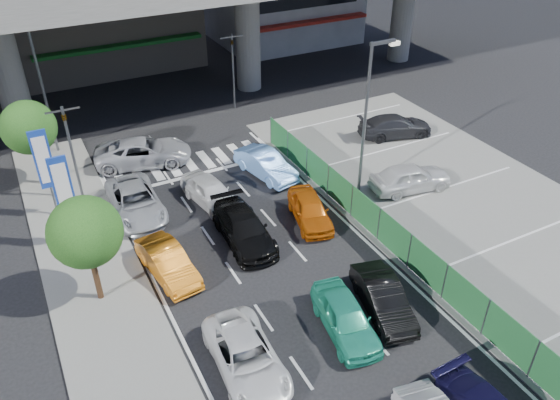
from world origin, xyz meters
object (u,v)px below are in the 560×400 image
traffic_light_left (67,131)px  taxi_orange_left (168,262)px  kei_truck_front_right (266,164)px  street_lamp_right (369,107)px  street_lamp_left (43,75)px  tree_far (29,128)px  parked_sedan_white (410,177)px  traffic_light_right (232,53)px  signboard_far (44,162)px  crossing_wagon_silver (143,152)px  sedan_white_front_mid (211,192)px  taxi_orange_right (310,210)px  wagon_silver_front_left (136,202)px  sedan_white_mid_left (246,357)px  tree_near (85,232)px  taxi_teal_mid (345,317)px  traffic_cone (360,211)px  signboard_near (64,190)px  hatch_black_mid_right (383,298)px  parked_sedan_dgrey (395,126)px

traffic_light_left → taxi_orange_left: 8.74m
kei_truck_front_right → street_lamp_right: bearing=-56.4°
street_lamp_left → taxi_orange_left: bearing=-80.7°
tree_far → parked_sedan_white: 19.92m
traffic_light_right → signboard_far: bearing=-148.6°
traffic_light_left → street_lamp_right: (13.37, -6.00, 0.83)m
street_lamp_left → crossing_wagon_silver: size_ratio=1.48×
taxi_orange_left → sedan_white_front_mid: 5.67m
taxi_orange_right → wagon_silver_front_left: (-7.33, 4.57, 0.03)m
crossing_wagon_silver → parked_sedan_white: bearing=-112.8°
traffic_light_left → sedan_white_mid_left: bearing=-78.0°
wagon_silver_front_left → crossing_wagon_silver: 5.11m
traffic_light_right → taxi_orange_left: bearing=-122.9°
sedan_white_mid_left → kei_truck_front_right: (6.56, 11.73, 0.06)m
traffic_light_left → tree_near: bearing=-95.7°
street_lamp_right → crossing_wagon_silver: bearing=139.1°
tree_far → taxi_orange_left: size_ratio=1.21×
tree_near → street_lamp_left: bearing=87.2°
taxi_teal_mid → traffic_light_left: bearing=126.1°
tree_far → sedan_white_front_mid: 9.88m
traffic_light_right → taxi_orange_right: bearing=-98.8°
traffic_light_right → kei_truck_front_right: size_ratio=1.24×
traffic_light_left → kei_truck_front_right: bearing=-13.2°
traffic_cone → wagon_silver_front_left: bearing=150.2°
traffic_light_left → taxi_orange_left: (2.13, -7.81, -3.28)m
sedan_white_front_mid → parked_sedan_white: (9.83, -3.71, 0.11)m
crossing_wagon_silver → traffic_cone: (7.89, -10.32, -0.30)m
signboard_far → traffic_cone: size_ratio=6.06×
signboard_near → tree_near: (0.20, -3.99, 0.32)m
traffic_light_right → tree_near: (-12.50, -15.00, -0.55)m
traffic_light_left → crossing_wagon_silver: (3.91, 2.19, -3.19)m
kei_truck_front_right → crossing_wagon_silver: (-5.63, 4.43, 0.06)m
street_lamp_left → parked_sedan_white: bearing=-40.0°
traffic_light_left → crossing_wagon_silver: size_ratio=0.96×
hatch_black_mid_right → parked_sedan_white: 9.40m
taxi_orange_right → traffic_cone: size_ratio=5.00×
street_lamp_left → parked_sedan_white: 20.92m
street_lamp_left → tree_far: 4.04m
taxi_orange_left → traffic_light_left: bearing=97.2°
hatch_black_mid_right → tree_near: bearing=162.7°
tree_near → sedan_white_mid_left: size_ratio=1.06×
kei_truck_front_right → sedan_white_front_mid: bearing=-173.6°
street_lamp_right → crossing_wagon_silver: street_lamp_right is taller
taxi_orange_right → traffic_cone: bearing=-8.3°
signboard_near → sedan_white_mid_left: (3.98, -9.96, -2.44)m
tree_near → wagon_silver_front_left: size_ratio=0.97×
taxi_orange_left → crossing_wagon_silver: bearing=71.9°
taxi_teal_mid → parked_sedan_dgrey: 17.06m
crossing_wagon_silver → street_lamp_left: bearing=62.6°
street_lamp_right → traffic_light_right: bearing=97.3°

